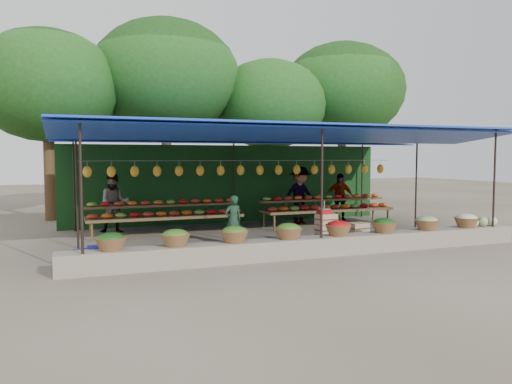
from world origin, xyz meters
name	(u,v)px	position (x,y,z in m)	size (l,w,h in m)	color
ground	(269,236)	(0.00, 0.00, 0.00)	(60.00, 60.00, 0.00)	brown
stone_curb	(318,246)	(0.00, -2.75, 0.20)	(10.60, 0.55, 0.40)	gray
stall_canopy	(268,136)	(0.00, 0.06, 2.68)	(10.80, 6.60, 2.82)	black
produce_baskets	(314,230)	(-0.10, -2.75, 0.56)	(8.98, 0.58, 0.34)	brown
netting_backdrop	(231,184)	(0.00, 3.15, 1.25)	(10.60, 0.06, 2.50)	#18441B
tree_row	(219,89)	(0.50, 6.09, 4.70)	(16.51, 5.50, 7.12)	#3E2816
fruit_table_left	(166,212)	(-2.49, 1.35, 0.61)	(4.21, 0.95, 0.93)	#503720
fruit_table_right	(327,206)	(2.51, 1.35, 0.61)	(4.21, 0.95, 0.93)	#503720
crate_counter	(325,233)	(0.71, -1.78, 0.31)	(2.37, 0.37, 0.77)	tan
weighing_scale	(324,211)	(0.68, -1.78, 0.85)	(0.30, 0.30, 0.32)	red
vendor_seated	(233,220)	(-1.29, -0.86, 0.60)	(0.44, 0.29, 1.20)	#1B3B25
customer_left	(114,203)	(-3.76, 2.23, 0.83)	(0.81, 0.63, 1.67)	slate
customer_mid	(300,195)	(1.92, 2.00, 0.91)	(1.17, 0.68, 1.82)	slate
customer_right	(339,197)	(3.42, 2.12, 0.79)	(0.93, 0.39, 1.58)	slate
blue_crate_front	(88,256)	(-4.66, -1.83, 0.14)	(0.48, 0.35, 0.29)	navy
blue_crate_back	(103,254)	(-4.37, -1.72, 0.16)	(0.54, 0.39, 0.32)	navy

